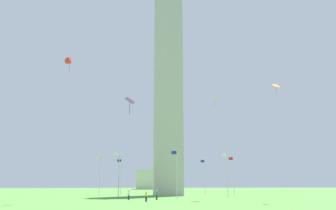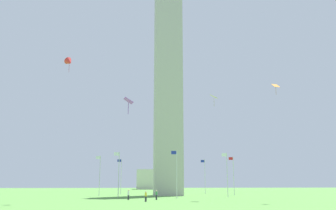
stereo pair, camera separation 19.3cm
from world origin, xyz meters
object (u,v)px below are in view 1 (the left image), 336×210
flagpole_s (233,174)px  kite_red_delta (70,62)px  flagpole_w (162,175)px  flagpole_nw (121,175)px  flagpole_e (177,172)px  obelisk_monument (168,72)px  flagpole_ne (119,172)px  person_yellow_shirt (146,196)px  kite_purple_diamond (130,101)px  flagpole_sw (205,175)px  flagpole_se (227,173)px  distant_building (156,179)px  person_white_shirt (129,195)px  kite_orange_diamond (276,86)px  flagpole_n (100,174)px  kite_yellow_diamond (214,97)px  person_green_shirt (157,195)px

flagpole_s → kite_red_delta: (34.46, 27.68, 16.99)m
flagpole_s → flagpole_w: bearing=-45.0°
flagpole_s → flagpole_nw: (26.59, -11.02, 0.00)m
flagpole_e → obelisk_monument: bearing=-90.2°
flagpole_s → flagpole_ne: bearing=22.5°
flagpole_e → flagpole_w: size_ratio=1.00×
flagpole_w → person_yellow_shirt: size_ratio=5.61×
kite_purple_diamond → flagpole_sw: bearing=-107.5°
flagpole_nw → flagpole_w: bearing=-157.5°
flagpole_sw → person_yellow_shirt: 41.54m
flagpole_ne → kite_purple_diamond: size_ratio=6.26×
kite_purple_diamond → flagpole_se: bearing=-115.6°
flagpole_se → kite_red_delta: 38.21m
flagpole_w → distant_building: 71.04m
flagpole_ne → flagpole_e: size_ratio=1.00×
obelisk_monument → flagpole_ne: 29.09m
flagpole_s → person_yellow_shirt: (21.83, 26.54, -4.09)m
flagpole_nw → person_white_shirt: flagpole_nw is taller
flagpole_w → flagpole_ne: bearing=67.5°
flagpole_se → distant_building: flagpole_se is taller
kite_orange_diamond → person_yellow_shirt: bearing=-11.7°
flagpole_sw → flagpole_nw: (22.03, 0.00, 0.00)m
flagpole_sw → flagpole_nw: bearing=0.0°
flagpole_n → distant_building: flagpole_n is taller
kite_yellow_diamond → distant_building: 110.00m
flagpole_s → flagpole_sw: size_ratio=1.00×
kite_red_delta → flagpole_se: bearing=-150.9°
distant_building → kite_yellow_diamond: bearing=91.1°
flagpole_se → obelisk_monument: bearing=-45.1°
person_white_shirt → kite_orange_diamond: (-23.01, 10.57, 17.13)m
person_white_shirt → obelisk_monument: bearing=-12.7°
obelisk_monument → kite_purple_diamond: size_ratio=41.08×
flagpole_nw → person_yellow_shirt: (-4.76, 37.55, -4.09)m
flagpole_ne → flagpole_w: size_ratio=1.00×
kite_red_delta → distant_building: kite_red_delta is taller
distant_building → flagpole_n: bearing=77.3°
flagpole_nw → person_yellow_shirt: bearing=97.2°
person_white_shirt → person_yellow_shirt: bearing=-145.8°
flagpole_n → flagpole_s: same height
flagpole_ne → kite_red_delta: kite_red_delta is taller
flagpole_sw → person_yellow_shirt: bearing=65.3°
person_green_shirt → person_yellow_shirt: size_ratio=1.01×
flagpole_ne → flagpole_se: bearing=180.0°
person_yellow_shirt → kite_orange_diamond: size_ratio=0.86×
flagpole_e → person_green_shirt: 7.63m
person_yellow_shirt → person_white_shirt: person_white_shirt is taller
kite_orange_diamond → flagpole_ne: bearing=-38.2°
flagpole_n → flagpole_w: same height
obelisk_monument → person_white_shirt: (9.00, 20.19, -28.55)m
kite_red_delta → person_white_shirt: bearing=-143.0°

